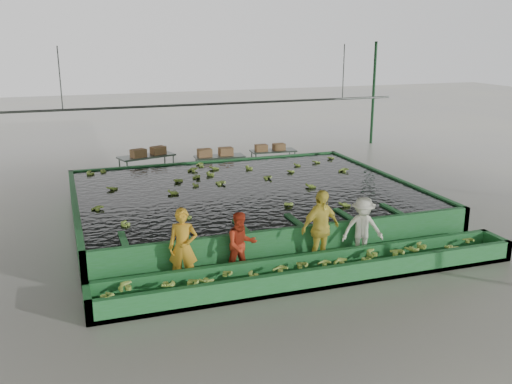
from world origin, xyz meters
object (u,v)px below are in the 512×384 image
object	(u,v)px
flotation_tank	(245,201)
box_stack_mid	(215,156)
worker_b	(241,245)
sorting_trough	(316,271)
worker_c	(320,228)
packing_table_mid	(220,167)
worker_d	(363,229)
packing_table_right	(273,160)
packing_table_left	(147,168)
box_stack_right	(270,151)
worker_a	(183,247)
box_stack_left	(149,156)

from	to	relation	value
flotation_tank	box_stack_mid	size ratio (longest dim) A/B	7.35
flotation_tank	worker_b	bearing A→B (deg)	-109.21
flotation_tank	sorting_trough	xyz separation A→B (m)	(0.00, -5.10, -0.20)
worker_c	packing_table_mid	size ratio (longest dim) A/B	0.99
sorting_trough	worker_c	size ratio (longest dim) A/B	5.34
box_stack_mid	worker_d	bearing A→B (deg)	-82.49
packing_table_right	flotation_tank	bearing A→B (deg)	-118.82
worker_c	box_stack_mid	bearing A→B (deg)	75.28
flotation_tank	packing_table_mid	xyz separation A→B (m)	(0.54, 4.81, -0.02)
flotation_tank	worker_c	world-z (taller)	worker_c
sorting_trough	packing_table_left	bearing A→B (deg)	101.60
flotation_tank	box_stack_right	world-z (taller)	box_stack_right
worker_c	packing_table_mid	xyz separation A→B (m)	(0.07, 9.11, -0.51)
worker_a	box_stack_left	size ratio (longest dim) A/B	1.28
worker_c	packing_table_right	size ratio (longest dim) A/B	1.03
worker_c	box_stack_mid	distance (m)	9.17
box_stack_mid	packing_table_mid	bearing A→B (deg)	-21.03
box_stack_mid	box_stack_right	xyz separation A→B (m)	(2.39, 0.41, -0.03)
worker_b	packing_table_right	size ratio (longest dim) A/B	0.84
sorting_trough	box_stack_right	distance (m)	10.76
flotation_tank	box_stack_left	xyz separation A→B (m)	(-2.08, 5.31, 0.50)
worker_b	worker_c	size ratio (longest dim) A/B	0.82
sorting_trough	box_stack_right	world-z (taller)	box_stack_right
sorting_trough	packing_table_right	xyz separation A→B (m)	(2.93, 10.42, 0.16)
worker_b	packing_table_mid	world-z (taller)	worker_b
flotation_tank	packing_table_right	xyz separation A→B (m)	(2.93, 5.32, -0.04)
worker_c	box_stack_mid	world-z (taller)	worker_c
flotation_tank	sorting_trough	world-z (taller)	flotation_tank
box_stack_left	box_stack_mid	distance (m)	2.51
packing_table_left	box_stack_left	distance (m)	0.49
packing_table_right	box_stack_mid	size ratio (longest dim) A/B	1.33
worker_b	packing_table_left	size ratio (longest dim) A/B	0.74
box_stack_mid	worker_b	bearing A→B (deg)	-101.62
sorting_trough	packing_table_mid	size ratio (longest dim) A/B	5.31
sorting_trough	box_stack_left	xyz separation A→B (m)	(-2.08, 10.41, 0.70)
worker_a	worker_c	bearing A→B (deg)	20.46
sorting_trough	packing_table_mid	xyz separation A→B (m)	(0.54, 9.91, 0.18)
box_stack_left	box_stack_right	bearing A→B (deg)	-0.36
flotation_tank	box_stack_mid	bearing A→B (deg)	85.45
packing_table_left	packing_table_right	size ratio (longest dim) A/B	1.15
worker_a	box_stack_right	bearing A→B (deg)	80.12
worker_a	worker_d	bearing A→B (deg)	20.46
worker_a	box_stack_mid	world-z (taller)	worker_a
worker_a	box_stack_mid	xyz separation A→B (m)	(3.22, 9.17, -0.02)
box_stack_right	box_stack_mid	bearing A→B (deg)	-170.32
sorting_trough	packing_table_left	distance (m)	10.72
packing_table_mid	box_stack_left	size ratio (longest dim) A/B	1.37
worker_a	worker_b	distance (m)	1.33
box_stack_mid	packing_table_right	bearing A→B (deg)	10.05
sorting_trough	worker_a	bearing A→B (deg)	164.20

